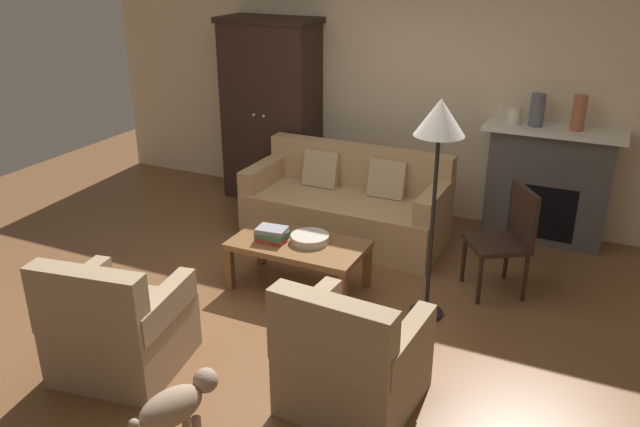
{
  "coord_description": "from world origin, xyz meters",
  "views": [
    {
      "loc": [
        2.06,
        -3.85,
        2.66
      ],
      "look_at": [
        -0.12,
        0.75,
        0.55
      ],
      "focal_mm": 36.27,
      "sensor_mm": 36.0,
      "label": 1
    }
  ],
  "objects_px": {
    "mantel_vase_cream": "(514,115)",
    "side_chair_wooden": "(508,234)",
    "fireplace": "(548,184)",
    "armoire": "(271,111)",
    "fruit_bowl": "(310,238)",
    "coffee_table": "(298,248)",
    "mantel_vase_terracotta": "(579,113)",
    "floor_lamp": "(439,131)",
    "couch": "(347,207)",
    "book_stack": "(272,234)",
    "mantel_vase_slate": "(537,110)",
    "armchair_near_right": "(351,362)",
    "armchair_near_left": "(118,329)",
    "dog": "(176,405)"
  },
  "relations": [
    {
      "from": "mantel_vase_cream",
      "to": "side_chair_wooden",
      "type": "relative_size",
      "value": 0.18
    },
    {
      "from": "mantel_vase_cream",
      "to": "side_chair_wooden",
      "type": "bearing_deg",
      "value": -78.87
    },
    {
      "from": "fireplace",
      "to": "mantel_vase_cream",
      "type": "relative_size",
      "value": 7.83
    },
    {
      "from": "armoire",
      "to": "fruit_bowl",
      "type": "distance_m",
      "value": 2.28
    },
    {
      "from": "fireplace",
      "to": "fruit_bowl",
      "type": "relative_size",
      "value": 3.97
    },
    {
      "from": "armoire",
      "to": "side_chair_wooden",
      "type": "relative_size",
      "value": 2.2
    },
    {
      "from": "fireplace",
      "to": "armoire",
      "type": "height_order",
      "value": "armoire"
    },
    {
      "from": "mantel_vase_cream",
      "to": "coffee_table",
      "type": "bearing_deg",
      "value": -125.07
    },
    {
      "from": "mantel_vase_terracotta",
      "to": "fireplace",
      "type": "bearing_deg",
      "value": 174.31
    },
    {
      "from": "fireplace",
      "to": "floor_lamp",
      "type": "relative_size",
      "value": 0.74
    },
    {
      "from": "couch",
      "to": "fruit_bowl",
      "type": "height_order",
      "value": "couch"
    },
    {
      "from": "armoire",
      "to": "floor_lamp",
      "type": "distance_m",
      "value": 2.98
    },
    {
      "from": "armoire",
      "to": "book_stack",
      "type": "distance_m",
      "value": 2.21
    },
    {
      "from": "couch",
      "to": "fruit_bowl",
      "type": "distance_m",
      "value": 1.1
    },
    {
      "from": "fruit_bowl",
      "to": "mantel_vase_slate",
      "type": "xyz_separation_m",
      "value": [
        1.44,
        1.83,
        0.82
      ]
    },
    {
      "from": "coffee_table",
      "to": "mantel_vase_terracotta",
      "type": "height_order",
      "value": "mantel_vase_terracotta"
    },
    {
      "from": "side_chair_wooden",
      "to": "fireplace",
      "type": "bearing_deg",
      "value": 83.06
    },
    {
      "from": "fireplace",
      "to": "armchair_near_right",
      "type": "distance_m",
      "value": 3.19
    },
    {
      "from": "side_chair_wooden",
      "to": "book_stack",
      "type": "bearing_deg",
      "value": -156.82
    },
    {
      "from": "fruit_bowl",
      "to": "mantel_vase_slate",
      "type": "distance_m",
      "value": 2.47
    },
    {
      "from": "floor_lamp",
      "to": "armchair_near_right",
      "type": "bearing_deg",
      "value": -95.51
    },
    {
      "from": "side_chair_wooden",
      "to": "armoire",
      "type": "bearing_deg",
      "value": 158.11
    },
    {
      "from": "book_stack",
      "to": "fruit_bowl",
      "type": "bearing_deg",
      "value": 20.55
    },
    {
      "from": "armoire",
      "to": "armchair_near_right",
      "type": "bearing_deg",
      "value": -53.61
    },
    {
      "from": "coffee_table",
      "to": "mantel_vase_terracotta",
      "type": "bearing_deg",
      "value": 45.0
    },
    {
      "from": "mantel_vase_terracotta",
      "to": "armchair_near_left",
      "type": "bearing_deg",
      "value": -125.74
    },
    {
      "from": "fireplace",
      "to": "book_stack",
      "type": "height_order",
      "value": "fireplace"
    },
    {
      "from": "coffee_table",
      "to": "mantel_vase_cream",
      "type": "xyz_separation_m",
      "value": [
        1.32,
        1.88,
        0.83
      ]
    },
    {
      "from": "fruit_bowl",
      "to": "armoire",
      "type": "bearing_deg",
      "value": 127.0
    },
    {
      "from": "couch",
      "to": "side_chair_wooden",
      "type": "xyz_separation_m",
      "value": [
        1.59,
        -0.44,
        0.19
      ]
    },
    {
      "from": "fireplace",
      "to": "floor_lamp",
      "type": "height_order",
      "value": "floor_lamp"
    },
    {
      "from": "mantel_vase_slate",
      "to": "armchair_near_right",
      "type": "bearing_deg",
      "value": -100.08
    },
    {
      "from": "book_stack",
      "to": "armchair_near_left",
      "type": "height_order",
      "value": "armchair_near_left"
    },
    {
      "from": "mantel_vase_terracotta",
      "to": "armchair_near_left",
      "type": "height_order",
      "value": "mantel_vase_terracotta"
    },
    {
      "from": "fireplace",
      "to": "mantel_vase_terracotta",
      "type": "height_order",
      "value": "mantel_vase_terracotta"
    },
    {
      "from": "couch",
      "to": "armchair_near_left",
      "type": "bearing_deg",
      "value": -101.18
    },
    {
      "from": "mantel_vase_terracotta",
      "to": "side_chair_wooden",
      "type": "distance_m",
      "value": 1.45
    },
    {
      "from": "couch",
      "to": "armchair_near_left",
      "type": "distance_m",
      "value": 2.7
    },
    {
      "from": "fruit_bowl",
      "to": "armchair_near_left",
      "type": "xyz_separation_m",
      "value": [
        -0.65,
        -1.57,
        -0.14
      ]
    },
    {
      "from": "book_stack",
      "to": "armchair_near_left",
      "type": "relative_size",
      "value": 0.3
    },
    {
      "from": "mantel_vase_slate",
      "to": "side_chair_wooden",
      "type": "bearing_deg",
      "value": -88.38
    },
    {
      "from": "armchair_near_right",
      "to": "floor_lamp",
      "type": "relative_size",
      "value": 0.52
    },
    {
      "from": "armoire",
      "to": "mantel_vase_terracotta",
      "type": "distance_m",
      "value": 3.14
    },
    {
      "from": "dog",
      "to": "floor_lamp",
      "type": "bearing_deg",
      "value": 65.48
    },
    {
      "from": "couch",
      "to": "coffee_table",
      "type": "height_order",
      "value": "couch"
    },
    {
      "from": "armoire",
      "to": "coffee_table",
      "type": "xyz_separation_m",
      "value": [
        1.25,
        -1.82,
        -0.63
      ]
    },
    {
      "from": "armchair_near_right",
      "to": "dog",
      "type": "height_order",
      "value": "armchair_near_right"
    },
    {
      "from": "mantel_vase_cream",
      "to": "armchair_near_right",
      "type": "bearing_deg",
      "value": -96.43
    },
    {
      "from": "fruit_bowl",
      "to": "side_chair_wooden",
      "type": "distance_m",
      "value": 1.61
    },
    {
      "from": "mantel_vase_cream",
      "to": "armchair_near_left",
      "type": "distance_m",
      "value": 3.99
    }
  ]
}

